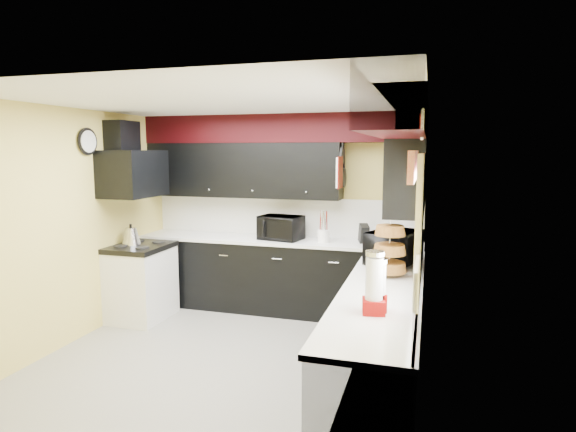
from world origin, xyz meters
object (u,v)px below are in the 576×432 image
(knife_block, at_px, (364,234))
(kettle, at_px, (131,236))
(utensil_crock, at_px, (323,236))
(toaster_oven, at_px, (281,228))
(microwave, at_px, (394,247))

(knife_block, bearing_deg, kettle, 176.12)
(utensil_crock, bearing_deg, knife_block, 9.25)
(toaster_oven, relative_size, utensil_crock, 3.34)
(utensil_crock, xyz_separation_m, knife_block, (0.48, 0.08, 0.04))
(kettle, bearing_deg, utensil_crock, 17.21)
(toaster_oven, bearing_deg, kettle, -145.75)
(microwave, xyz_separation_m, knife_block, (-0.42, 0.97, -0.05))
(toaster_oven, distance_m, knife_block, 1.04)
(toaster_oven, bearing_deg, knife_block, 13.60)
(microwave, relative_size, kettle, 2.56)
(knife_block, height_order, kettle, knife_block)
(kettle, bearing_deg, microwave, -3.60)
(knife_block, bearing_deg, utensil_crock, 169.52)
(toaster_oven, height_order, knife_block, toaster_oven)
(toaster_oven, xyz_separation_m, knife_block, (1.04, 0.05, -0.04))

